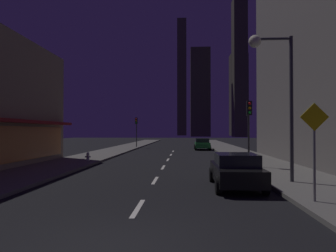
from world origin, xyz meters
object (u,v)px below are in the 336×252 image
at_px(traffic_light_far_left, 136,125).
at_px(pedestrian_crossing_sign, 314,143).
at_px(traffic_light_near_right, 249,119).
at_px(fire_hydrant_far_left, 88,157).
at_px(car_parked_far, 202,144).
at_px(car_parked_near, 236,170).
at_px(street_lamp_right, 273,72).

relative_size(traffic_light_far_left, pedestrian_crossing_sign, 1.33).
relative_size(traffic_light_near_right, traffic_light_far_left, 1.00).
xyz_separation_m(fire_hydrant_far_left, traffic_light_far_left, (0.40, 19.77, 2.74)).
bearing_deg(traffic_light_far_left, car_parked_far, -21.29).
relative_size(car_parked_near, street_lamp_right, 0.64).
bearing_deg(traffic_light_far_left, car_parked_near, -72.64).
distance_m(traffic_light_near_right, pedestrian_crossing_sign, 9.42).
bearing_deg(street_lamp_right, car_parked_far, 94.11).
distance_m(traffic_light_near_right, street_lamp_right, 5.89).
relative_size(car_parked_far, fire_hydrant_far_left, 6.48).
relative_size(car_parked_near, traffic_light_far_left, 1.01).
distance_m(traffic_light_near_right, traffic_light_far_left, 25.27).
relative_size(car_parked_near, fire_hydrant_far_left, 6.48).
relative_size(fire_hydrant_far_left, traffic_light_far_left, 0.16).
xyz_separation_m(car_parked_near, traffic_light_far_left, (-9.10, 29.11, 2.45)).
xyz_separation_m(car_parked_far, street_lamp_right, (1.78, -24.78, 4.33)).
height_order(car_parked_far, pedestrian_crossing_sign, pedestrian_crossing_sign).
height_order(street_lamp_right, pedestrian_crossing_sign, street_lamp_right).
bearing_deg(fire_hydrant_far_left, pedestrian_crossing_sign, -46.96).
xyz_separation_m(car_parked_far, fire_hydrant_far_left, (-9.50, -16.23, -0.29)).
bearing_deg(traffic_light_far_left, pedestrian_crossing_sign, -70.92).
xyz_separation_m(fire_hydrant_far_left, pedestrian_crossing_sign, (11.50, -12.31, 1.56)).
bearing_deg(pedestrian_crossing_sign, street_lamp_right, 93.35).
relative_size(traffic_light_near_right, street_lamp_right, 0.64).
xyz_separation_m(car_parked_far, traffic_light_near_right, (1.90, -19.20, 2.45)).
relative_size(fire_hydrant_far_left, pedestrian_crossing_sign, 0.21).
distance_m(car_parked_near, traffic_light_near_right, 7.07).
distance_m(fire_hydrant_far_left, traffic_light_near_right, 12.10).
distance_m(car_parked_near, street_lamp_right, 4.74).
xyz_separation_m(car_parked_far, traffic_light_far_left, (-9.10, 3.55, 2.45)).
relative_size(traffic_light_far_left, street_lamp_right, 0.64).
bearing_deg(street_lamp_right, fire_hydrant_far_left, 142.83).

